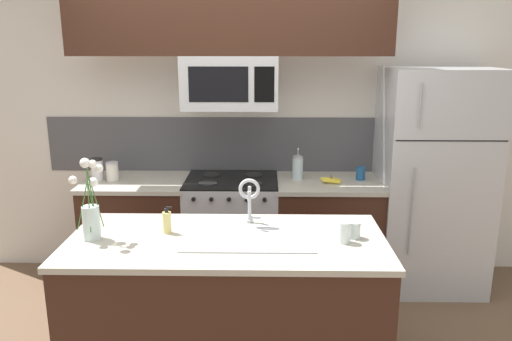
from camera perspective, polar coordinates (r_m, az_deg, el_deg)
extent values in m
plane|color=brown|center=(3.69, -3.59, -18.82)|extent=(10.00, 10.00, 0.00)
cube|color=silver|center=(4.41, 1.37, 5.03)|extent=(5.20, 0.10, 2.60)
cube|color=#4C4C51|center=(4.39, -2.56, 2.99)|extent=(3.27, 0.01, 0.48)
cube|color=#381E14|center=(4.41, -13.19, -7.01)|extent=(0.83, 0.62, 0.88)
cube|color=#B2AD9E|center=(4.27, -13.54, -1.31)|extent=(0.86, 0.65, 0.03)
cube|color=#381E14|center=(4.31, 8.06, -7.27)|extent=(0.84, 0.62, 0.88)
cube|color=#B2AD9E|center=(4.16, 8.28, -1.44)|extent=(0.87, 0.65, 0.03)
cube|color=#B7BABF|center=(4.28, -2.73, -7.04)|extent=(0.76, 0.62, 0.91)
cube|color=black|center=(4.13, -2.80, -1.08)|extent=(0.76, 0.62, 0.01)
cylinder|color=black|center=(4.01, -5.53, -1.45)|extent=(0.15, 0.15, 0.01)
cylinder|color=black|center=(3.99, -0.32, -1.48)|extent=(0.15, 0.15, 0.01)
cylinder|color=black|center=(4.28, -5.13, -0.45)|extent=(0.15, 0.15, 0.01)
cylinder|color=black|center=(4.25, -0.23, -0.48)|extent=(0.15, 0.15, 0.01)
cylinder|color=black|center=(3.87, -7.16, -3.28)|extent=(0.03, 0.02, 0.03)
cylinder|color=black|center=(3.85, -5.14, -3.31)|extent=(0.03, 0.02, 0.03)
cylinder|color=black|center=(3.84, -3.11, -3.33)|extent=(0.03, 0.02, 0.03)
cylinder|color=black|center=(3.83, -1.07, -3.34)|extent=(0.03, 0.02, 0.03)
cylinder|color=black|center=(3.83, 0.98, -3.35)|extent=(0.03, 0.02, 0.03)
cube|color=#B7BABF|center=(3.97, -2.97, 10.03)|extent=(0.74, 0.40, 0.41)
cube|color=black|center=(3.78, -4.32, 9.78)|extent=(0.45, 0.00, 0.26)
cube|color=black|center=(3.76, 0.96, 9.80)|extent=(0.15, 0.00, 0.26)
cube|color=#381E14|center=(3.94, -3.02, 17.34)|extent=(2.44, 0.34, 0.60)
cube|color=#B7BABF|center=(4.36, 19.40, -1.07)|extent=(0.86, 0.72, 1.83)
cube|color=black|center=(3.95, 21.48, 3.17)|extent=(0.82, 0.00, 0.01)
cylinder|color=#99999E|center=(3.81, 18.27, 6.99)|extent=(0.01, 0.01, 0.33)
cylinder|color=#99999E|center=(3.99, 17.37, -4.55)|extent=(0.01, 0.01, 0.70)
cylinder|color=silver|center=(4.33, -17.69, 0.03)|extent=(0.10, 0.10, 0.17)
cylinder|color=black|center=(4.31, -17.79, 1.23)|extent=(0.09, 0.09, 0.02)
cylinder|color=silver|center=(4.27, -16.09, -0.21)|extent=(0.10, 0.10, 0.14)
cylinder|color=#B2B2B7|center=(4.25, -16.17, 0.82)|extent=(0.10, 0.10, 0.02)
ellipsoid|color=yellow|center=(4.09, 8.47, -1.17)|extent=(0.17, 0.10, 0.05)
ellipsoid|color=yellow|center=(4.10, 8.54, -1.11)|extent=(0.18, 0.05, 0.06)
ellipsoid|color=yellow|center=(4.09, 8.65, -1.17)|extent=(0.18, 0.07, 0.05)
ellipsoid|color=yellow|center=(4.11, 8.70, -1.11)|extent=(0.17, 0.11, 0.05)
cylinder|color=brown|center=(4.09, 8.60, -0.75)|extent=(0.02, 0.02, 0.03)
cylinder|color=silver|center=(4.17, 4.78, 0.21)|extent=(0.09, 0.09, 0.18)
cylinder|color=#A3A3AA|center=(4.14, 4.81, 1.55)|extent=(0.08, 0.08, 0.02)
cylinder|color=#A3A3AA|center=(4.14, 4.82, 2.03)|extent=(0.01, 0.01, 0.05)
sphere|color=#A3A3AA|center=(4.13, 4.83, 2.47)|extent=(0.02, 0.02, 0.02)
cylinder|color=#1E5184|center=(4.23, 11.86, -0.31)|extent=(0.08, 0.08, 0.11)
cube|color=#381E14|center=(3.16, -3.24, -15.69)|extent=(1.83, 0.81, 0.88)
cube|color=#B2AD9E|center=(2.95, -3.37, -8.03)|extent=(1.86, 0.84, 0.03)
cube|color=#ADAFB5|center=(2.94, -0.88, -7.68)|extent=(0.76, 0.44, 0.01)
cube|color=#ADAFB5|center=(2.98, -4.28, -9.04)|extent=(0.30, 0.33, 0.15)
cube|color=#ADAFB5|center=(2.97, 2.54, -9.10)|extent=(0.30, 0.33, 0.15)
cylinder|color=#B7BABF|center=(3.18, -0.73, -5.81)|extent=(0.04, 0.04, 0.02)
cylinder|color=#B7BABF|center=(3.14, -0.73, -3.76)|extent=(0.02, 0.02, 0.22)
torus|color=#B7BABF|center=(3.06, -0.77, -2.12)|extent=(0.13, 0.02, 0.13)
cylinder|color=#B7BABF|center=(3.01, -0.80, -2.97)|extent=(0.02, 0.02, 0.06)
cube|color=#B7BABF|center=(3.17, -0.09, -5.39)|extent=(0.07, 0.01, 0.01)
cylinder|color=#DBCC75|center=(3.05, -10.14, -5.87)|extent=(0.05, 0.05, 0.13)
cylinder|color=black|center=(3.02, -10.21, -4.50)|extent=(0.02, 0.02, 0.02)
cube|color=black|center=(3.01, -9.92, -4.19)|extent=(0.03, 0.01, 0.01)
cylinder|color=silver|center=(2.90, 10.05, -6.95)|extent=(0.08, 0.08, 0.12)
cylinder|color=silver|center=(2.99, 11.13, -6.67)|extent=(0.08, 0.08, 0.10)
cylinder|color=silver|center=(3.05, -18.30, -5.70)|extent=(0.10, 0.10, 0.20)
cylinder|color=silver|center=(3.07, -18.20, -6.82)|extent=(0.09, 0.09, 0.06)
cylinder|color=#386B2D|center=(3.02, -18.18, -3.87)|extent=(0.03, 0.03, 0.28)
sphere|color=white|center=(2.99, -18.13, -1.28)|extent=(0.06, 0.06, 0.06)
cylinder|color=#386B2D|center=(3.01, -17.86, -3.13)|extent=(0.06, 0.04, 0.35)
sphere|color=white|center=(2.97, -17.48, 0.24)|extent=(0.05, 0.05, 0.05)
cylinder|color=#386B2D|center=(3.01, -19.21, -3.75)|extent=(0.08, 0.03, 0.29)
sphere|color=white|center=(2.98, -20.20, -1.03)|extent=(0.05, 0.05, 0.05)
cylinder|color=#386B2D|center=(3.00, -18.22, -2.91)|extent=(0.04, 0.01, 0.39)
sphere|color=white|center=(2.95, -18.19, 0.71)|extent=(0.05, 0.05, 0.05)
cylinder|color=#386B2D|center=(2.97, -18.60, -2.89)|extent=(0.02, 0.06, 0.41)
sphere|color=white|center=(2.90, -18.98, 0.82)|extent=(0.06, 0.06, 0.06)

